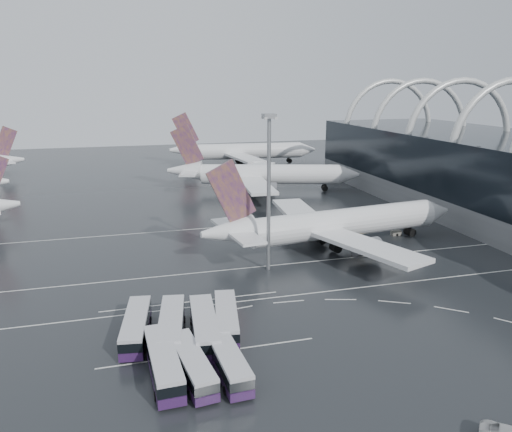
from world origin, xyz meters
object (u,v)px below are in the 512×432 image
object	(u,v)px
bus_row_far_b	(192,364)
bus_row_far_c	(227,360)
airliner_gate_c	(242,152)
bus_row_near_b	(171,326)
bus_row_near_c	(204,326)
gse_cart_belly_e	(327,224)
floodlight_mast	(269,174)
airliner_main	(333,225)
bus_row_near_d	(226,318)
gse_cart_belly_a	(360,240)
bus_row_far_a	(163,362)
airliner_gate_b	(260,175)
bus_row_near_a	(136,326)
gse_cart_belly_d	(396,233)
gse_cart_belly_b	(375,220)

from	to	relation	value
bus_row_far_b	bus_row_far_c	world-z (taller)	bus_row_far_c
airliner_gate_c	bus_row_near_b	bearing A→B (deg)	-102.41
bus_row_near_c	gse_cart_belly_e	size ratio (longest dim) A/B	6.54
bus_row_far_b	floodlight_mast	size ratio (longest dim) A/B	0.45
airliner_main	gse_cart_belly_e	bearing A→B (deg)	63.15
bus_row_near_d	gse_cart_belly_a	world-z (taller)	bus_row_near_d
airliner_main	bus_row_near_b	xyz separation A→B (m)	(-36.44, -29.81, -3.13)
bus_row_far_a	floodlight_mast	distance (m)	40.42
airliner_main	gse_cart_belly_e	size ratio (longest dim) A/B	27.16
bus_row_near_d	floodlight_mast	xyz separation A→B (m)	(12.38, 20.94, 16.00)
airliner_gate_b	gse_cart_belly_e	world-z (taller)	airliner_gate_b
airliner_gate_c	bus_row_far_b	world-z (taller)	airliner_gate_c
bus_row_near_b	bus_row_far_c	bearing A→B (deg)	-142.03
airliner_main	bus_row_far_b	distance (m)	52.98
bus_row_near_a	gse_cart_belly_e	bearing A→B (deg)	-38.47
bus_row_near_c	gse_cart_belly_d	world-z (taller)	bus_row_near_c
gse_cart_belly_d	gse_cart_belly_a	bearing A→B (deg)	-164.63
bus_row_far_b	gse_cart_belly_d	distance (m)	68.56
bus_row_far_c	gse_cart_belly_a	bearing A→B (deg)	-46.05
airliner_gate_c	bus_row_far_c	bearing A→B (deg)	-99.40
bus_row_far_a	bus_row_far_b	world-z (taller)	bus_row_far_a
bus_row_near_c	bus_row_near_d	distance (m)	3.77
bus_row_far_a	bus_row_far_c	distance (m)	7.43
airliner_main	bus_row_near_c	distance (m)	44.84
gse_cart_belly_a	bus_row_far_b	bearing A→B (deg)	-135.92
bus_row_near_c	gse_cart_belly_b	distance (m)	67.95
gse_cart_belly_a	gse_cart_belly_e	bearing A→B (deg)	98.12
bus_row_near_a	bus_row_far_c	world-z (taller)	bus_row_near_a
airliner_gate_c	bus_row_far_a	bearing A→B (deg)	-102.11
gse_cart_belly_a	gse_cart_belly_d	xyz separation A→B (m)	(10.32, 2.84, -0.00)
floodlight_mast	gse_cart_belly_d	world-z (taller)	floodlight_mast
bus_row_far_b	floodlight_mast	world-z (taller)	floodlight_mast
bus_row_near_b	gse_cart_belly_d	size ratio (longest dim) A/B	6.56
bus_row_near_b	bus_row_far_b	xyz separation A→B (m)	(1.30, -9.69, -0.18)
airliner_main	bus_row_far_a	distance (m)	54.36
airliner_gate_c	gse_cart_belly_a	distance (m)	109.92
airliner_gate_b	bus_row_far_c	world-z (taller)	airliner_gate_b
bus_row_near_a	bus_row_far_c	xyz separation A→B (m)	(10.02, -11.36, -0.09)
airliner_main	bus_row_near_a	size ratio (longest dim) A/B	4.36
gse_cart_belly_d	bus_row_near_d	bearing A→B (deg)	-144.01
bus_row_far_b	gse_cart_belly_b	bearing A→B (deg)	-51.82
bus_row_near_a	bus_row_near_c	world-z (taller)	bus_row_near_c
bus_row_far_a	bus_row_far_b	xyz separation A→B (m)	(3.16, -1.05, -0.17)
bus_row_far_a	gse_cart_belly_d	size ratio (longest dim) A/B	6.43
gse_cart_belly_d	floodlight_mast	bearing A→B (deg)	-159.44
bus_row_near_d	bus_row_far_c	bearing A→B (deg)	178.21
bus_row_near_d	gse_cart_belly_e	world-z (taller)	bus_row_near_d
airliner_main	gse_cart_belly_d	world-z (taller)	airliner_main
bus_row_far_a	floodlight_mast	xyz separation A→B (m)	(21.84, 30.05, 15.92)
floodlight_mast	bus_row_far_a	bearing A→B (deg)	-126.00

